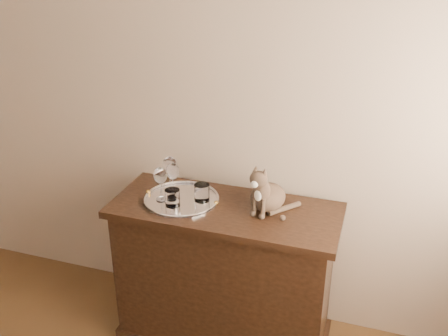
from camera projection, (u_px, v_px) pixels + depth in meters
The scene contains 9 objects.
wall_back at pixel (141, 88), 2.82m from camera, with size 4.00×0.10×2.70m, color tan.
sideboard at pixel (225, 274), 2.77m from camera, with size 1.20×0.50×0.85m, color black, non-canonical shape.
tray at pixel (182, 200), 2.66m from camera, with size 0.40×0.40×0.01m, color white.
wine_glass_a at pixel (170, 174), 2.70m from camera, with size 0.08×0.08×0.20m, color white, non-canonical shape.
wine_glass_c at pixel (161, 184), 2.61m from camera, with size 0.07×0.07×0.19m, color white, non-canonical shape.
wine_glass_d at pixel (173, 180), 2.65m from camera, with size 0.07×0.07×0.19m, color white, non-canonical shape.
tumbler_b at pixel (172, 198), 2.57m from camera, with size 0.08×0.08×0.09m, color silver.
tumbler_c at pixel (202, 192), 2.62m from camera, with size 0.08×0.08×0.09m, color silver.
cat at pixel (268, 185), 2.52m from camera, with size 0.27×0.25×0.27m, color #48352A, non-canonical shape.
Camera 1 is at (1.31, -0.21, 2.12)m, focal length 40.00 mm.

